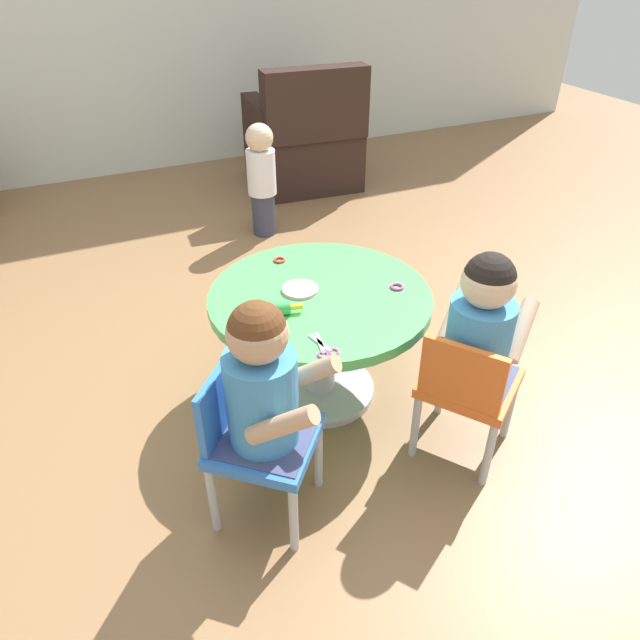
{
  "coord_description": "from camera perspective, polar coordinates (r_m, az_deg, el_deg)",
  "views": [
    {
      "loc": [
        -0.76,
        -1.66,
        1.59
      ],
      "look_at": [
        0.0,
        0.0,
        0.35
      ],
      "focal_mm": 32.76,
      "sensor_mm": 36.0,
      "label": 1
    }
  ],
  "objects": [
    {
      "name": "seated_child_left",
      "position": [
        1.65,
        -5.64,
        -6.02
      ],
      "size": [
        0.44,
        0.43,
        0.51
      ],
      "color": "#3F4772",
      "rests_on": "ground"
    },
    {
      "name": "seated_child_right",
      "position": [
        1.93,
        15.44,
        -0.52
      ],
      "size": [
        0.44,
        0.42,
        0.51
      ],
      "color": "#3F4772",
      "rests_on": "ground"
    },
    {
      "name": "craft_scissors",
      "position": [
        1.86,
        0.44,
        -2.83
      ],
      "size": [
        0.07,
        0.13,
        0.01
      ],
      "color": "silver",
      "rests_on": "craft_table"
    },
    {
      "name": "cookie_cutter_0",
      "position": [
        2.19,
        7.52,
        3.24
      ],
      "size": [
        0.05,
        0.05,
        0.01
      ],
      "primitive_type": "torus",
      "color": "#D83FA5",
      "rests_on": "craft_table"
    },
    {
      "name": "child_chair_left",
      "position": [
        1.82,
        -6.44,
        -11.24
      ],
      "size": [
        0.42,
        0.42,
        0.54
      ],
      "color": "#B7B7BC",
      "rests_on": "ground"
    },
    {
      "name": "cookie_cutter_1",
      "position": [
        2.36,
        -3.99,
        5.87
      ],
      "size": [
        0.05,
        0.05,
        0.01
      ],
      "primitive_type": "torus",
      "color": "red",
      "rests_on": "craft_table"
    },
    {
      "name": "ground_plane",
      "position": [
        2.42,
        0.0,
        -6.95
      ],
      "size": [
        10.0,
        10.0,
        0.0
      ],
      "primitive_type": "plane",
      "color": "olive"
    },
    {
      "name": "craft_table",
      "position": [
        2.21,
        0.0,
        -0.09
      ],
      "size": [
        0.82,
        0.82,
        0.47
      ],
      "color": "silver",
      "rests_on": "ground"
    },
    {
      "name": "rolling_pin",
      "position": [
        2.01,
        -4.94,
        1.07
      ],
      "size": [
        0.23,
        0.08,
        0.05
      ],
      "color": "green",
      "rests_on": "craft_table"
    },
    {
      "name": "playdough_blob_0",
      "position": [
        2.15,
        -1.97,
        3.0
      ],
      "size": [
        0.13,
        0.13,
        0.01
      ],
      "primitive_type": "cylinder",
      "color": "pink",
      "rests_on": "craft_table"
    },
    {
      "name": "child_chair_right",
      "position": [
        2.03,
        14.15,
        -6.33
      ],
      "size": [
        0.42,
        0.42,
        0.54
      ],
      "color": "#B7B7BC",
      "rests_on": "ground"
    },
    {
      "name": "toddler_standing",
      "position": [
        3.55,
        -5.73,
        13.72
      ],
      "size": [
        0.17,
        0.17,
        0.67
      ],
      "color": "#33384C",
      "rests_on": "ground"
    },
    {
      "name": "armchair_dark",
      "position": [
        4.33,
        -1.53,
        16.96
      ],
      "size": [
        0.77,
        0.78,
        0.85
      ],
      "color": "black",
      "rests_on": "ground"
    }
  ]
}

